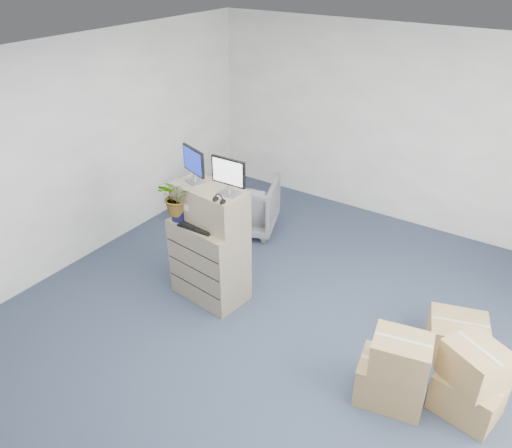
# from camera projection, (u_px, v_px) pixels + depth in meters

# --- Properties ---
(ground) EXTENTS (7.00, 7.00, 0.00)m
(ground) POSITION_uv_depth(u_px,v_px,m) (266.00, 350.00, 5.20)
(ground) COLOR #252F43
(ground) RESTS_ON ground
(wall_back) EXTENTS (6.00, 0.02, 2.80)m
(wall_back) POSITION_uv_depth(u_px,v_px,m) (401.00, 129.00, 7.04)
(wall_back) COLOR beige
(wall_back) RESTS_ON ground
(filing_cabinet_lower) EXTENTS (0.90, 0.61, 0.98)m
(filing_cabinet_lower) POSITION_uv_depth(u_px,v_px,m) (210.00, 260.00, 5.77)
(filing_cabinet_lower) COLOR tan
(filing_cabinet_lower) RESTS_ON ground
(filing_cabinet_upper) EXTENTS (0.89, 0.51, 0.42)m
(filing_cabinet_upper) POSITION_uv_depth(u_px,v_px,m) (210.00, 205.00, 5.46)
(filing_cabinet_upper) COLOR tan
(filing_cabinet_upper) RESTS_ON filing_cabinet_lower
(monitor_left) EXTENTS (0.39, 0.22, 0.40)m
(monitor_left) POSITION_uv_depth(u_px,v_px,m) (194.00, 163.00, 5.36)
(monitor_left) COLOR #99999E
(monitor_left) RESTS_ON filing_cabinet_upper
(monitor_right) EXTENTS (0.41, 0.16, 0.40)m
(monitor_right) POSITION_uv_depth(u_px,v_px,m) (228.00, 174.00, 5.10)
(monitor_right) COLOR #99999E
(monitor_right) RESTS_ON filing_cabinet_upper
(headphones) EXTENTS (0.12, 0.03, 0.12)m
(headphones) POSITION_uv_depth(u_px,v_px,m) (219.00, 199.00, 5.04)
(headphones) COLOR black
(headphones) RESTS_ON filing_cabinet_upper
(keyboard) EXTENTS (0.43, 0.19, 0.02)m
(keyboard) POSITION_uv_depth(u_px,v_px,m) (197.00, 227.00, 5.43)
(keyboard) COLOR black
(keyboard) RESTS_ON filing_cabinet_lower
(mouse) EXTENTS (0.11, 0.09, 0.03)m
(mouse) POSITION_uv_depth(u_px,v_px,m) (224.00, 235.00, 5.27)
(mouse) COLOR silver
(mouse) RESTS_ON filing_cabinet_lower
(water_bottle) EXTENTS (0.06, 0.06, 0.22)m
(water_bottle) POSITION_uv_depth(u_px,v_px,m) (215.00, 216.00, 5.44)
(water_bottle) COLOR gray
(water_bottle) RESTS_ON filing_cabinet_lower
(phone_dock) EXTENTS (0.06, 0.05, 0.12)m
(phone_dock) POSITION_uv_depth(u_px,v_px,m) (204.00, 217.00, 5.58)
(phone_dock) COLOR silver
(phone_dock) RESTS_ON filing_cabinet_lower
(external_drive) EXTENTS (0.21, 0.18, 0.05)m
(external_drive) POSITION_uv_depth(u_px,v_px,m) (234.00, 225.00, 5.43)
(external_drive) COLOR black
(external_drive) RESTS_ON filing_cabinet_lower
(tissue_box) EXTENTS (0.21, 0.13, 0.07)m
(tissue_box) POSITION_uv_depth(u_px,v_px,m) (234.00, 222.00, 5.37)
(tissue_box) COLOR #4384E6
(tissue_box) RESTS_ON external_drive
(potted_plant) EXTENTS (0.44, 0.47, 0.42)m
(potted_plant) POSITION_uv_depth(u_px,v_px,m) (178.00, 201.00, 5.46)
(potted_plant) COLOR #9CB18F
(potted_plant) RESTS_ON filing_cabinet_lower
(office_chair) EXTENTS (1.07, 1.04, 0.86)m
(office_chair) POSITION_uv_depth(u_px,v_px,m) (247.00, 202.00, 7.19)
(office_chair) COLOR slate
(office_chair) RESTS_ON ground
(cardboard_boxes) EXTENTS (1.27, 1.58, 0.76)m
(cardboard_boxes) POSITION_uv_depth(u_px,v_px,m) (437.00, 366.00, 4.58)
(cardboard_boxes) COLOR olive
(cardboard_boxes) RESTS_ON ground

